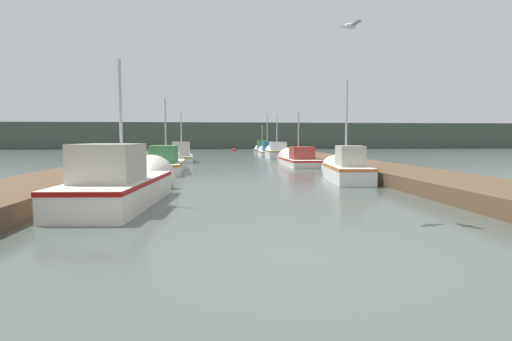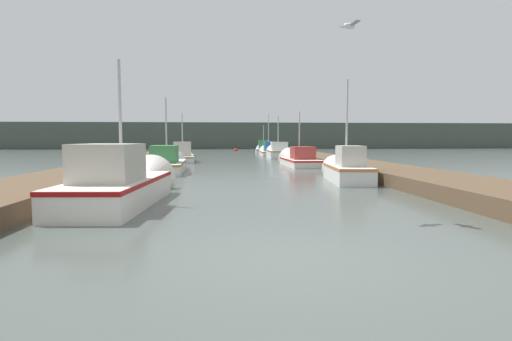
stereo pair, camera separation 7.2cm
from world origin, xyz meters
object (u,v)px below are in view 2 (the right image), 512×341
at_px(fishing_boat_3, 298,160).
at_px(fishing_boat_5, 277,153).
at_px(mooring_piling_0, 175,151).
at_px(seagull_lead, 349,26).
at_px(fishing_boat_2, 167,163).
at_px(fishing_boat_6, 268,152).
at_px(mooring_piling_2, 154,157).
at_px(fishing_boat_0, 126,183).
at_px(fishing_boat_1, 345,169).
at_px(fishing_boat_4, 183,156).
at_px(channel_buoy, 236,150).
at_px(fishing_boat_7, 263,150).

distance_m(fishing_boat_3, fishing_boat_5, 9.94).
bearing_deg(mooring_piling_0, seagull_lead, -75.12).
xyz_separation_m(fishing_boat_2, fishing_boat_3, (7.70, 4.36, -0.09)).
bearing_deg(seagull_lead, mooring_piling_0, 171.18).
bearing_deg(fishing_boat_6, mooring_piling_2, -120.39).
xyz_separation_m(mooring_piling_2, seagull_lead, (6.95, -16.89, 3.53)).
bearing_deg(mooring_piling_0, fishing_boat_5, 13.34).
distance_m(fishing_boat_0, fishing_boat_1, 8.98).
bearing_deg(fishing_boat_4, fishing_boat_0, -93.88).
relative_size(channel_buoy, seagull_lead, 1.80).
bearing_deg(fishing_boat_6, fishing_boat_2, -110.87).
distance_m(fishing_boat_6, seagull_lead, 31.86).
xyz_separation_m(fishing_boat_6, channel_buoy, (-2.85, 13.79, -0.23)).
distance_m(fishing_boat_0, channel_buoy, 42.89).
distance_m(fishing_boat_1, mooring_piling_2, 13.21).
xyz_separation_m(fishing_boat_1, mooring_piling_2, (-9.25, 9.44, 0.08)).
xyz_separation_m(fishing_boat_4, fishing_boat_5, (7.88, 4.89, 0.04)).
relative_size(fishing_boat_1, channel_buoy, 4.76).
bearing_deg(fishing_boat_2, fishing_boat_7, 70.35).
height_order(fishing_boat_4, mooring_piling_0, fishing_boat_4).
distance_m(mooring_piling_0, mooring_piling_2, 7.98).
distance_m(fishing_boat_3, channel_buoy, 28.56).
relative_size(mooring_piling_2, seagull_lead, 1.98).
height_order(fishing_boat_7, channel_buoy, fishing_boat_7).
xyz_separation_m(fishing_boat_2, fishing_boat_6, (7.41, 18.95, -0.06)).
bearing_deg(fishing_boat_7, fishing_boat_5, -85.31).
relative_size(fishing_boat_4, seagull_lead, 10.92).
relative_size(fishing_boat_4, mooring_piling_2, 5.51).
height_order(fishing_boat_6, channel_buoy, fishing_boat_6).
height_order(fishing_boat_0, mooring_piling_2, fishing_boat_0).
xyz_separation_m(channel_buoy, seagull_lead, (1.01, -45.38, 3.94)).
xyz_separation_m(fishing_boat_5, mooring_piling_0, (-8.76, -2.08, 0.26)).
bearing_deg(fishing_boat_5, fishing_boat_3, -89.49).
xyz_separation_m(mooring_piling_0, channel_buoy, (5.59, 20.52, -0.57)).
relative_size(fishing_boat_2, channel_buoy, 6.20).
height_order(fishing_boat_1, fishing_boat_5, fishing_boat_1).
relative_size(fishing_boat_4, fishing_boat_5, 1.17).
height_order(fishing_boat_1, mooring_piling_2, fishing_boat_1).
relative_size(fishing_boat_1, fishing_boat_3, 0.79).
bearing_deg(fishing_boat_0, fishing_boat_6, 80.01).
bearing_deg(seagull_lead, mooring_piling_2, 178.67).
height_order(fishing_boat_7, seagull_lead, seagull_lead).
bearing_deg(fishing_boat_6, channel_buoy, 102.19).
bearing_deg(fishing_boat_2, fishing_boat_6, 65.99).
xyz_separation_m(fishing_boat_1, fishing_boat_4, (-8.02, 14.59, -0.06)).
height_order(mooring_piling_0, channel_buoy, mooring_piling_0).
bearing_deg(fishing_boat_0, channel_buoy, 88.17).
relative_size(fishing_boat_5, fishing_boat_6, 0.95).
height_order(fishing_boat_2, channel_buoy, fishing_boat_2).
bearing_deg(fishing_boat_4, fishing_boat_7, 58.05).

